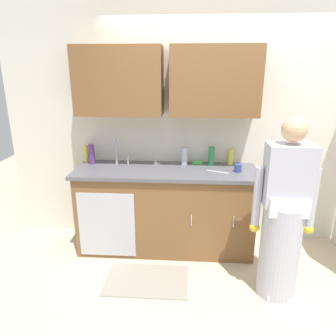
{
  "coord_description": "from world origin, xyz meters",
  "views": [
    {
      "loc": [
        -0.31,
        -2.48,
        1.97
      ],
      "look_at": [
        -0.51,
        0.55,
        1.0
      ],
      "focal_mm": 33.2,
      "sensor_mm": 36.0,
      "label": 1
    }
  ],
  "objects_px": {
    "bottle_dish_liquid": "(87,154)",
    "bottle_water_short": "(211,156)",
    "sponge": "(197,163)",
    "person_at_sink": "(283,225)",
    "bottle_soap": "(230,157)",
    "cup_by_sink": "(238,168)",
    "bottle_cleaner_spray": "(92,154)",
    "sink": "(117,169)",
    "knife_on_counter": "(217,172)",
    "bottle_water_tall": "(184,156)"
  },
  "relations": [
    {
      "from": "sink",
      "to": "knife_on_counter",
      "type": "bearing_deg",
      "value": -3.85
    },
    {
      "from": "bottle_water_short",
      "to": "person_at_sink",
      "type": "bearing_deg",
      "value": -58.07
    },
    {
      "from": "person_at_sink",
      "to": "bottle_dish_liquid",
      "type": "xyz_separation_m",
      "value": [
        -1.99,
        0.93,
        0.35
      ]
    },
    {
      "from": "bottle_soap",
      "to": "person_at_sink",
      "type": "bearing_deg",
      "value": -69.75
    },
    {
      "from": "bottle_cleaner_spray",
      "to": "bottle_soap",
      "type": "xyz_separation_m",
      "value": [
        1.56,
        0.07,
        -0.02
      ]
    },
    {
      "from": "person_at_sink",
      "to": "bottle_soap",
      "type": "height_order",
      "value": "person_at_sink"
    },
    {
      "from": "sink",
      "to": "bottle_cleaner_spray",
      "type": "relative_size",
      "value": 2.23
    },
    {
      "from": "sink",
      "to": "bottle_water_tall",
      "type": "distance_m",
      "value": 0.76
    },
    {
      "from": "bottle_cleaner_spray",
      "to": "bottle_dish_liquid",
      "type": "xyz_separation_m",
      "value": [
        -0.08,
        0.05,
        -0.01
      ]
    },
    {
      "from": "bottle_soap",
      "to": "cup_by_sink",
      "type": "xyz_separation_m",
      "value": [
        0.05,
        -0.26,
        -0.05
      ]
    },
    {
      "from": "bottle_dish_liquid",
      "to": "sponge",
      "type": "height_order",
      "value": "bottle_dish_liquid"
    },
    {
      "from": "bottle_water_short",
      "to": "cup_by_sink",
      "type": "bearing_deg",
      "value": -40.27
    },
    {
      "from": "sink",
      "to": "knife_on_counter",
      "type": "distance_m",
      "value": 1.08
    },
    {
      "from": "sink",
      "to": "bottle_soap",
      "type": "relative_size",
      "value": 2.77
    },
    {
      "from": "bottle_water_tall",
      "to": "bottle_cleaner_spray",
      "type": "distance_m",
      "value": 1.05
    },
    {
      "from": "person_at_sink",
      "to": "cup_by_sink",
      "type": "relative_size",
      "value": 19.83
    },
    {
      "from": "bottle_dish_liquid",
      "to": "knife_on_counter",
      "type": "bearing_deg",
      "value": -10.29
    },
    {
      "from": "knife_on_counter",
      "to": "sponge",
      "type": "height_order",
      "value": "sponge"
    },
    {
      "from": "bottle_water_tall",
      "to": "bottle_water_short",
      "type": "xyz_separation_m",
      "value": [
        0.3,
        0.01,
        0.01
      ]
    },
    {
      "from": "bottle_water_tall",
      "to": "bottle_cleaner_spray",
      "type": "bearing_deg",
      "value": -178.48
    },
    {
      "from": "sink",
      "to": "sponge",
      "type": "bearing_deg",
      "value": 13.56
    },
    {
      "from": "sponge",
      "to": "sink",
      "type": "bearing_deg",
      "value": -166.44
    },
    {
      "from": "sponge",
      "to": "bottle_water_tall",
      "type": "bearing_deg",
      "value": -164.35
    },
    {
      "from": "bottle_cleaner_spray",
      "to": "bottle_soap",
      "type": "height_order",
      "value": "bottle_cleaner_spray"
    },
    {
      "from": "bottle_water_tall",
      "to": "bottle_dish_liquid",
      "type": "bearing_deg",
      "value": 178.7
    },
    {
      "from": "bottle_water_short",
      "to": "sink",
      "type": "bearing_deg",
      "value": -170.16
    },
    {
      "from": "bottle_dish_liquid",
      "to": "cup_by_sink",
      "type": "height_order",
      "value": "bottle_dish_liquid"
    },
    {
      "from": "bottle_cleaner_spray",
      "to": "bottle_soap",
      "type": "distance_m",
      "value": 1.57
    },
    {
      "from": "sink",
      "to": "cup_by_sink",
      "type": "xyz_separation_m",
      "value": [
        1.29,
        -0.05,
        0.06
      ]
    },
    {
      "from": "cup_by_sink",
      "to": "bottle_dish_liquid",
      "type": "bearing_deg",
      "value": 171.85
    },
    {
      "from": "sponge",
      "to": "bottle_cleaner_spray",
      "type": "bearing_deg",
      "value": -176.69
    },
    {
      "from": "bottle_dish_liquid",
      "to": "knife_on_counter",
      "type": "distance_m",
      "value": 1.5
    },
    {
      "from": "bottle_cleaner_spray",
      "to": "bottle_water_short",
      "type": "distance_m",
      "value": 1.35
    },
    {
      "from": "cup_by_sink",
      "to": "knife_on_counter",
      "type": "bearing_deg",
      "value": -173.2
    },
    {
      "from": "bottle_cleaner_spray",
      "to": "knife_on_counter",
      "type": "xyz_separation_m",
      "value": [
        1.4,
        -0.21,
        -0.11
      ]
    },
    {
      "from": "sink",
      "to": "bottle_dish_liquid",
      "type": "height_order",
      "value": "sink"
    },
    {
      "from": "sink",
      "to": "bottle_soap",
      "type": "bearing_deg",
      "value": 9.81
    },
    {
      "from": "knife_on_counter",
      "to": "sponge",
      "type": "distance_m",
      "value": 0.35
    },
    {
      "from": "knife_on_counter",
      "to": "person_at_sink",
      "type": "bearing_deg",
      "value": -28.22
    },
    {
      "from": "sponge",
      "to": "person_at_sink",
      "type": "bearing_deg",
      "value": -52.69
    },
    {
      "from": "bottle_soap",
      "to": "bottle_dish_liquid",
      "type": "bearing_deg",
      "value": -179.31
    },
    {
      "from": "person_at_sink",
      "to": "bottle_cleaner_spray",
      "type": "height_order",
      "value": "person_at_sink"
    },
    {
      "from": "bottle_water_tall",
      "to": "cup_by_sink",
      "type": "height_order",
      "value": "bottle_water_tall"
    },
    {
      "from": "person_at_sink",
      "to": "bottle_water_short",
      "type": "distance_m",
      "value": 1.13
    },
    {
      "from": "person_at_sink",
      "to": "bottle_water_tall",
      "type": "relative_size",
      "value": 8.24
    },
    {
      "from": "bottle_dish_liquid",
      "to": "bottle_water_short",
      "type": "xyz_separation_m",
      "value": [
        1.43,
        -0.02,
        0.01
      ]
    },
    {
      "from": "cup_by_sink",
      "to": "person_at_sink",
      "type": "bearing_deg",
      "value": -66.26
    },
    {
      "from": "bottle_dish_liquid",
      "to": "bottle_soap",
      "type": "xyz_separation_m",
      "value": [
        1.64,
        0.02,
        -0.01
      ]
    },
    {
      "from": "bottle_dish_liquid",
      "to": "cup_by_sink",
      "type": "xyz_separation_m",
      "value": [
        1.69,
        -0.24,
        -0.06
      ]
    },
    {
      "from": "bottle_water_tall",
      "to": "bottle_water_short",
      "type": "relative_size",
      "value": 0.94
    }
  ]
}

